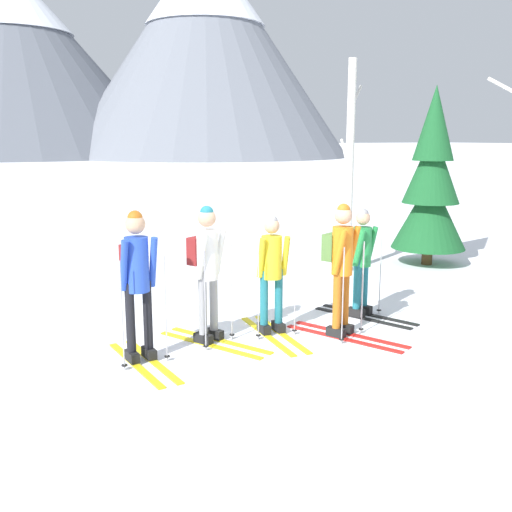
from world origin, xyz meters
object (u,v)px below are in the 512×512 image
Objects in this scene: skier_in_white at (207,266)px; birch_tree_slender at (350,167)px; skier_in_yellow at (272,271)px; skier_in_orange at (341,262)px; pine_tree_near at (431,185)px; skier_in_blue at (137,276)px; skier_in_green at (362,259)px.

birch_tree_slender is (4.11, 2.60, 1.06)m from skier_in_white.
skier_in_orange is at bearing -32.81° from skier_in_yellow.
pine_tree_near is 1.97m from birch_tree_slender.
skier_in_yellow is 0.41× the size of birch_tree_slender.
skier_in_green is (3.50, 0.25, -0.17)m from skier_in_blue.
skier_in_blue is at bearing -175.89° from skier_in_green.
birch_tree_slender reaches higher than skier_in_yellow.
birch_tree_slender reaches higher than skier_in_orange.
birch_tree_slender is at bearing 172.42° from pine_tree_near.
skier_in_yellow is 0.94× the size of skier_in_orange.
skier_in_yellow is 4.35m from birch_tree_slender.
skier_in_green is 0.44× the size of pine_tree_near.
skier_in_green is (0.81, 0.60, -0.15)m from skier_in_orange.
skier_in_yellow is at bearing 4.72° from skier_in_blue.
skier_in_blue is 1.01× the size of skier_in_orange.
skier_in_white is 1.11× the size of skier_in_green.
skier_in_white is 0.44× the size of birch_tree_slender.
skier_in_orange is 1.11× the size of skier_in_green.
pine_tree_near is (3.52, 2.34, 0.81)m from skier_in_green.
skier_in_blue is 5.94m from birch_tree_slender.
skier_in_blue is 1.92m from skier_in_yellow.
skier_in_green is (2.51, 0.01, -0.15)m from skier_in_white.
skier_in_white is at bearing 13.66° from skier_in_blue.
skier_in_yellow is (0.91, -0.08, -0.14)m from skier_in_white.
skier_in_green is 4.30m from pine_tree_near.
pine_tree_near is (6.02, 2.35, 0.66)m from skier_in_white.
birch_tree_slender is at bearing 40.01° from skier_in_yellow.
birch_tree_slender reaches higher than skier_in_green.
pine_tree_near is (5.11, 2.43, 0.81)m from skier_in_yellow.
birch_tree_slender is at bearing 58.19° from skier_in_green.
skier_in_orange is 5.27m from pine_tree_near.
skier_in_green is at bearing 0.22° from skier_in_white.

